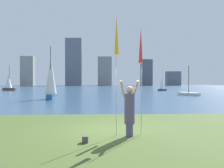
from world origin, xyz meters
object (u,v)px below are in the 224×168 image
object	(u,v)px
person	(129,109)
sailboat_2	(51,78)
sailboat_0	(162,84)
sailboat_3	(9,82)
kite_flag_left	(117,38)
bag	(85,139)
kite_flag_right	(141,48)
sailboat_5	(189,94)

from	to	relation	value
person	sailboat_2	size ratio (longest dim) A/B	0.34
person	sailboat_0	distance (m)	39.62
sailboat_0	sailboat_3	size ratio (longest dim) A/B	0.85
kite_flag_left	sailboat_3	size ratio (longest dim) A/B	0.77
bag	sailboat_0	bearing A→B (deg)	71.61
sailboat_0	sailboat_2	xyz separation A→B (m)	(-18.34, -21.06, 0.96)
person	kite_flag_left	world-z (taller)	kite_flag_left
kite_flag_right	sailboat_5	distance (m)	24.71
kite_flag_left	sailboat_2	bearing A→B (deg)	111.02
sailboat_0	sailboat_5	world-z (taller)	sailboat_0
person	bag	distance (m)	1.92
kite_flag_right	person	bearing A→B (deg)	-140.41
bag	sailboat_3	distance (m)	46.19
person	bag	bearing A→B (deg)	-145.39
sailboat_2	sailboat_5	xyz separation A→B (m)	(18.05, 5.63, -2.11)
sailboat_0	kite_flag_left	bearing A→B (deg)	-107.25
kite_flag_right	kite_flag_left	bearing A→B (deg)	-153.61
person	sailboat_0	bearing A→B (deg)	81.97
sailboat_3	kite_flag_left	bearing A→B (deg)	-62.01
kite_flag_right	sailboat_2	world-z (taller)	sailboat_2
kite_flag_left	sailboat_0	xyz separation A→B (m)	(11.82, 38.04, -2.12)
bag	person	bearing A→B (deg)	26.01
person	sailboat_0	size ratio (longest dim) A/B	0.43
sailboat_3	sailboat_5	bearing A→B (deg)	-28.59
person	sailboat_0	xyz separation A→B (m)	(11.34, 37.96, 0.42)
sailboat_2	kite_flag_left	bearing A→B (deg)	-68.98
sailboat_5	sailboat_3	bearing A→B (deg)	151.41
sailboat_0	sailboat_3	xyz separation A→B (m)	(-33.43, 2.62, 0.42)
kite_flag_left	kite_flag_right	world-z (taller)	kite_flag_left
kite_flag_left	kite_flag_right	distance (m)	1.10
bag	sailboat_2	xyz separation A→B (m)	(-5.47, 17.65, 2.27)
sailboat_2	sailboat_5	world-z (taller)	sailboat_2
kite_flag_left	sailboat_5	world-z (taller)	kite_flag_left
person	kite_flag_right	size ratio (longest dim) A/B	0.51
kite_flag_right	sailboat_0	xyz separation A→B (m)	(10.87, 37.57, -1.84)
person	kite_flag_right	world-z (taller)	kite_flag_right
bag	sailboat_3	bearing A→B (deg)	116.44
kite_flag_left	person	bearing A→B (deg)	9.39
sailboat_0	sailboat_2	distance (m)	27.94
sailboat_5	kite_flag_left	bearing A→B (deg)	-117.02
person	kite_flag_right	bearing A→B (deg)	48.19
kite_flag_left	sailboat_5	xyz separation A→B (m)	(11.53, 22.60, -3.27)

